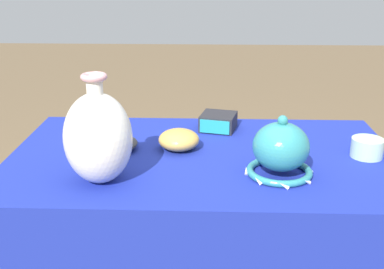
# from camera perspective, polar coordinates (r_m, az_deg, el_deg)

# --- Properties ---
(display_table) EXTENTS (1.34, 0.80, 0.79)m
(display_table) POSITION_cam_1_polar(r_m,az_deg,el_deg) (1.68, 1.29, -5.02)
(display_table) COLOR brown
(display_table) RESTS_ON ground_plane
(vase_tall_bulbous) EXTENTS (0.20, 0.20, 0.33)m
(vase_tall_bulbous) POSITION_cam_1_polar(r_m,az_deg,el_deg) (1.45, -11.07, -0.33)
(vase_tall_bulbous) COLOR white
(vase_tall_bulbous) RESTS_ON display_table
(vase_dome_bell) EXTENTS (0.22, 0.22, 0.20)m
(vase_dome_bell) POSITION_cam_1_polar(r_m,az_deg,el_deg) (1.51, 10.46, -1.91)
(vase_dome_bell) COLOR teal
(vase_dome_bell) RESTS_ON display_table
(mosaic_tile_box) EXTENTS (0.16, 0.16, 0.06)m
(mosaic_tile_box) POSITION_cam_1_polar(r_m,az_deg,el_deg) (1.90, 3.12, 1.51)
(mosaic_tile_box) COLOR #232328
(mosaic_tile_box) RESTS_ON display_table
(cup_wide_terracotta) EXTENTS (0.10, 0.10, 0.07)m
(cup_wide_terracotta) POSITION_cam_1_polar(r_m,az_deg,el_deg) (1.92, -11.93, 1.56)
(cup_wide_terracotta) COLOR #BC6642
(cup_wide_terracotta) RESTS_ON display_table
(bowl_shallow_charcoal) EXTENTS (0.17, 0.17, 0.05)m
(bowl_shallow_charcoal) POSITION_cam_1_polar(r_m,az_deg,el_deg) (1.72, -9.20, -1.08)
(bowl_shallow_charcoal) COLOR #2D2D33
(bowl_shallow_charcoal) RESTS_ON display_table
(bowl_shallow_ochre) EXTENTS (0.14, 0.14, 0.07)m
(bowl_shallow_ochre) POSITION_cam_1_polar(r_m,az_deg,el_deg) (1.70, -1.57, -0.61)
(bowl_shallow_ochre) COLOR gold
(bowl_shallow_ochre) RESTS_ON display_table
(pot_squat_celadon) EXTENTS (0.11, 0.11, 0.06)m
(pot_squat_celadon) POSITION_cam_1_polar(r_m,az_deg,el_deg) (1.75, 20.00, -1.44)
(pot_squat_celadon) COLOR #A8CCB7
(pot_squat_celadon) RESTS_ON display_table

